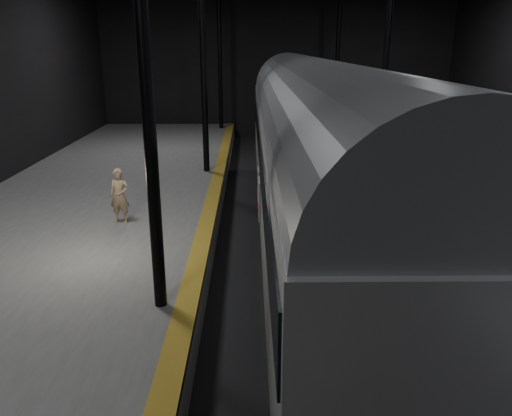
{
  "coord_description": "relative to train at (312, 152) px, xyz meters",
  "views": [
    {
      "loc": [
        -1.86,
        -13.59,
        6.32
      ],
      "look_at": [
        -1.71,
        -0.4,
        2.0
      ],
      "focal_mm": 35.0,
      "sensor_mm": 36.0,
      "label": 1
    }
  ],
  "objects": [
    {
      "name": "platform_left",
      "position": [
        -7.5,
        -1.11,
        -2.76
      ],
      "size": [
        9.0,
        43.8,
        1.0
      ],
      "primitive_type": "cube",
      "color": "#535350",
      "rests_on": "ground"
    },
    {
      "name": "woman",
      "position": [
        -5.93,
        0.17,
        -1.39
      ],
      "size": [
        0.68,
        0.5,
        1.73
      ],
      "primitive_type": "imported",
      "rotation": [
        0.0,
        0.0,
        -0.14
      ],
      "color": "#A18462",
      "rests_on": "platform_left"
    },
    {
      "name": "ground",
      "position": [
        0.0,
        -1.11,
        -3.26
      ],
      "size": [
        44.0,
        44.0,
        0.0
      ],
      "primitive_type": "plane",
      "color": "black",
      "rests_on": "ground"
    },
    {
      "name": "train",
      "position": [
        0.0,
        0.0,
        0.0
      ],
      "size": [
        3.26,
        21.83,
        5.84
      ],
      "color": "#9EA1A6",
      "rests_on": "ground"
    },
    {
      "name": "track",
      "position": [
        0.0,
        -1.11,
        -3.19
      ],
      "size": [
        2.4,
        43.0,
        0.24
      ],
      "color": "#3F3328",
      "rests_on": "ground"
    },
    {
      "name": "tactile_strip",
      "position": [
        -3.25,
        -1.11,
        -2.25
      ],
      "size": [
        0.5,
        43.8,
        0.01
      ],
      "primitive_type": "cube",
      "color": "olive",
      "rests_on": "platform_left"
    }
  ]
}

